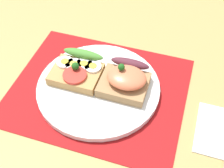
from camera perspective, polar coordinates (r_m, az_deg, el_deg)
The scene contains 5 objects.
ground_plane at distance 65.14cm, azimuth -2.52°, elevation -2.09°, with size 120.00×90.00×3.20cm, color tan.
placemat at distance 63.80cm, azimuth -2.57°, elevation -1.09°, with size 36.28×30.03×0.30cm, color #A01315.
plate at distance 63.22cm, azimuth -2.59°, elevation -0.65°, with size 25.73×25.73×1.22cm, color white.
sandwich_egg_tomato at distance 64.11cm, azimuth -6.56°, elevation 2.68°, with size 10.32×9.48×4.14cm.
sandwich_salmon at distance 60.99cm, azimuth 2.58°, elevation 0.88°, with size 9.75×9.72×5.97cm.
Camera 1 is at (15.33, -38.50, 48.66)cm, focal length 48.26 mm.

